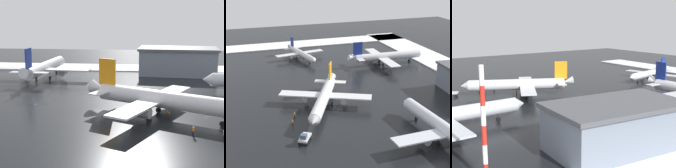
{
  "view_description": "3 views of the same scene",
  "coord_description": "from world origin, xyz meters",
  "views": [
    {
      "loc": [
        -10.79,
        74.08,
        18.94
      ],
      "look_at": [
        -2.56,
        -0.52,
        3.98
      ],
      "focal_mm": 55.0,
      "sensor_mm": 36.0,
      "label": 1
    },
    {
      "loc": [
        -105.97,
        37.33,
        43.52
      ],
      "look_at": [
        -6.84,
        3.78,
        4.38
      ],
      "focal_mm": 55.0,
      "sensor_mm": 36.0,
      "label": 2
    },
    {
      "loc": [
        -61.63,
        -82.64,
        23.76
      ],
      "look_at": [
        -4.59,
        -0.27,
        4.27
      ],
      "focal_mm": 55.0,
      "sensor_mm": 36.0,
      "label": 3
    }
  ],
  "objects": [
    {
      "name": "cargo_hangar",
      "position": [
        -19.99,
        -39.1,
        4.44
      ],
      "size": [
        26.14,
        16.99,
        8.8
      ],
      "rotation": [
        0.0,
        0.0,
        -0.08
      ],
      "color": "slate",
      "rests_on": "ground_plane"
    },
    {
      "name": "ground_crew_by_nose_gear",
      "position": [
        -18.0,
        20.71,
        0.97
      ],
      "size": [
        0.36,
        0.36,
        1.71
      ],
      "rotation": [
        0.0,
        0.0,
        3.69
      ],
      "color": "black",
      "rests_on": "ground_plane"
    },
    {
      "name": "ground_plane",
      "position": [
        0.0,
        0.0,
        0.0
      ],
      "size": [
        240.0,
        240.0,
        0.0
      ],
      "primitive_type": "plane",
      "color": "black"
    },
    {
      "name": "airplane_parked_portside",
      "position": [
        39.66,
        5.42,
        2.66
      ],
      "size": [
        26.89,
        22.5,
        8.04
      ],
      "rotation": [
        0.0,
        0.0,
        3.34
      ],
      "color": "silver",
      "rests_on": "ground_plane"
    },
    {
      "name": "ground_crew_beside_wing",
      "position": [
        -22.52,
        22.16,
        0.97
      ],
      "size": [
        0.36,
        0.36,
        1.71
      ],
      "rotation": [
        0.0,
        0.0,
        1.83
      ],
      "color": "black",
      "rests_on": "ground_plane"
    },
    {
      "name": "airplane_parked_starboard",
      "position": [
        -13.68,
        10.57,
        3.42
      ],
      "size": [
        32.48,
        27.64,
        10.33
      ],
      "rotation": [
        0.0,
        0.0,
        2.69
      ],
      "color": "silver",
      "rests_on": "ground_plane"
    },
    {
      "name": "antenna_mast",
      "position": [
        -44.46,
        -37.78,
        8.69
      ],
      "size": [
        0.7,
        0.7,
        17.37
      ],
      "color": "red",
      "rests_on": "ground_plane"
    },
    {
      "name": "ground_crew_mid_apron",
      "position": [
        -14.57,
        11.2,
        0.97
      ],
      "size": [
        0.36,
        0.36,
        1.71
      ],
      "rotation": [
        0.0,
        0.0,
        0.06
      ],
      "color": "black",
      "rests_on": "ground_plane"
    }
  ]
}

